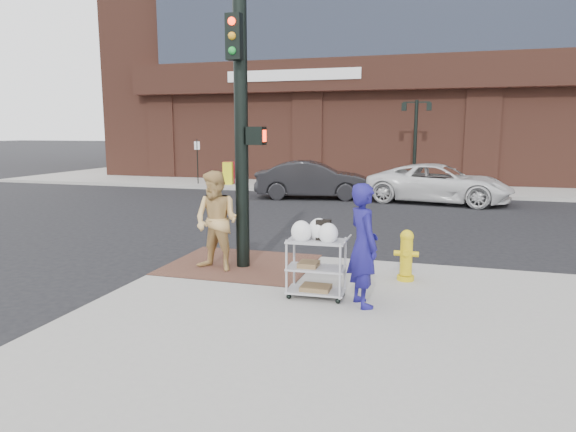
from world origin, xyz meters
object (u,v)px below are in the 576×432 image
(woman_blue, at_px, (363,245))
(fire_hydrant, at_px, (406,255))
(lamp_post, at_px, (415,134))
(sedan_dark, at_px, (313,180))
(traffic_signal_pole, at_px, (242,129))
(minivan_white, at_px, (439,183))
(pedestrian_tan, at_px, (216,221))
(utility_cart, at_px, (316,263))

(woman_blue, distance_m, fire_hydrant, 1.71)
(lamp_post, xyz_separation_m, sedan_dark, (-3.88, -3.76, -1.84))
(traffic_signal_pole, bearing_deg, fire_hydrant, -0.57)
(lamp_post, bearing_deg, minivan_white, -72.46)
(lamp_post, height_order, traffic_signal_pole, traffic_signal_pole)
(fire_hydrant, bearing_deg, pedestrian_tan, -174.72)
(lamp_post, distance_m, traffic_signal_pole, 15.43)
(utility_cart, xyz_separation_m, fire_hydrant, (1.32, 1.40, -0.11))
(sedan_dark, bearing_deg, lamp_post, -56.55)
(pedestrian_tan, bearing_deg, sedan_dark, 106.74)
(minivan_white, distance_m, utility_cart, 13.15)
(woman_blue, height_order, minivan_white, woman_blue)
(woman_blue, xyz_separation_m, minivan_white, (1.07, 13.17, -0.34))
(fire_hydrant, bearing_deg, traffic_signal_pole, 179.43)
(minivan_white, bearing_deg, utility_cart, -178.90)
(traffic_signal_pole, relative_size, fire_hydrant, 5.44)
(lamp_post, bearing_deg, pedestrian_tan, -100.47)
(lamp_post, xyz_separation_m, pedestrian_tan, (-2.88, -15.58, -1.52))
(woman_blue, distance_m, minivan_white, 13.22)
(sedan_dark, distance_m, utility_cart, 13.29)
(pedestrian_tan, bearing_deg, utility_cart, -14.10)
(pedestrian_tan, xyz_separation_m, minivan_white, (4.03, 11.95, -0.35))
(pedestrian_tan, xyz_separation_m, fire_hydrant, (3.52, 0.32, -0.48))
(lamp_post, distance_m, utility_cart, 16.78)
(woman_blue, height_order, fire_hydrant, woman_blue)
(sedan_dark, xyz_separation_m, utility_cart, (3.20, -12.90, -0.05))
(pedestrian_tan, relative_size, minivan_white, 0.35)
(fire_hydrant, bearing_deg, sedan_dark, 111.45)
(minivan_white, bearing_deg, traffic_signal_pole, 171.72)
(woman_blue, height_order, pedestrian_tan, pedestrian_tan)
(minivan_white, relative_size, fire_hydrant, 5.92)
(pedestrian_tan, xyz_separation_m, sedan_dark, (-1.00, 11.82, -0.33))
(lamp_post, relative_size, traffic_signal_pole, 0.80)
(woman_blue, bearing_deg, minivan_white, -35.99)
(minivan_white, xyz_separation_m, fire_hydrant, (-0.51, -11.62, -0.14))
(traffic_signal_pole, xyz_separation_m, fire_hydrant, (3.11, -0.03, -2.21))
(fire_hydrant, bearing_deg, minivan_white, 87.48)
(lamp_post, bearing_deg, fire_hydrant, -87.61)
(pedestrian_tan, height_order, sedan_dark, pedestrian_tan)
(woman_blue, bearing_deg, sedan_dark, -14.47)
(woman_blue, xyz_separation_m, pedestrian_tan, (-2.96, 1.22, 0.01))
(traffic_signal_pole, distance_m, sedan_dark, 11.74)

